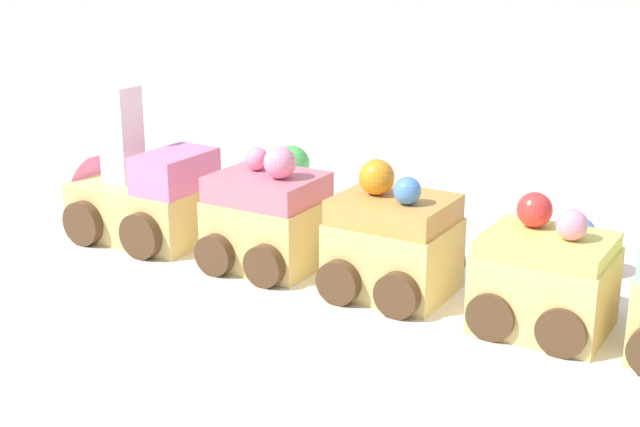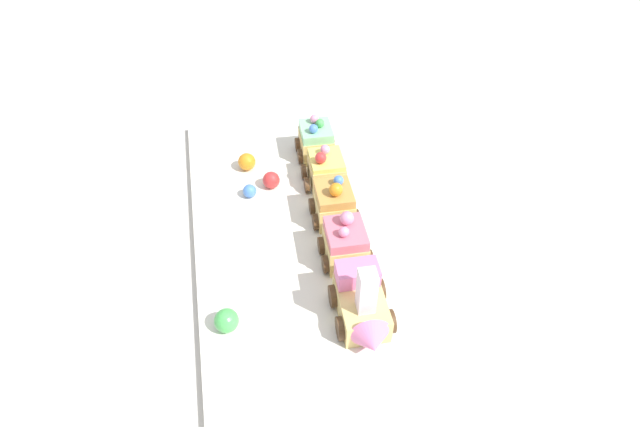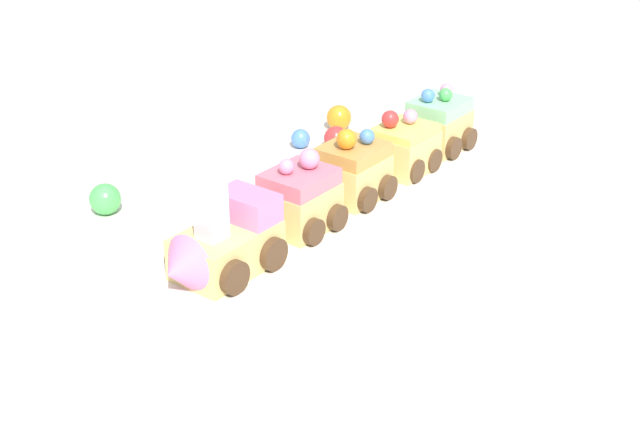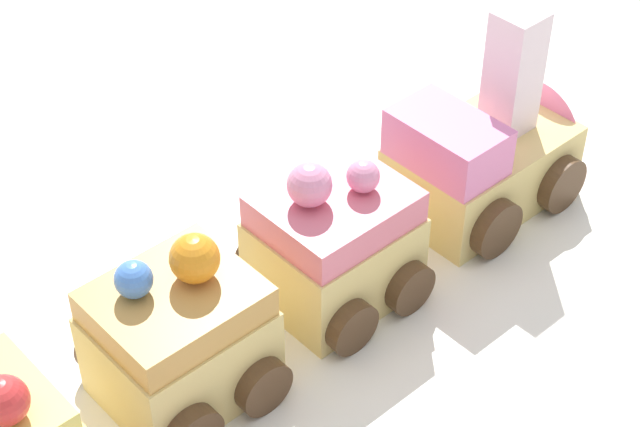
% 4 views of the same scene
% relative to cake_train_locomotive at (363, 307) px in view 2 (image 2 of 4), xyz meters
% --- Properties ---
extents(ground_plane, '(10.00, 10.00, 0.00)m').
position_rel_cake_train_locomotive_xyz_m(ground_plane, '(-0.16, 0.02, -0.04)').
color(ground_plane, beige).
extents(display_board, '(0.67, 0.44, 0.01)m').
position_rel_cake_train_locomotive_xyz_m(display_board, '(-0.16, 0.02, -0.03)').
color(display_board, white).
rests_on(display_board, ground_plane).
extents(cake_train_locomotive, '(0.12, 0.07, 0.10)m').
position_rel_cake_train_locomotive_xyz_m(cake_train_locomotive, '(0.00, 0.00, 0.00)').
color(cake_train_locomotive, '#E5C675').
rests_on(cake_train_locomotive, display_board).
extents(cake_car_strawberry, '(0.07, 0.07, 0.08)m').
position_rel_cake_train_locomotive_xyz_m(cake_car_strawberry, '(-0.11, 0.01, 0.00)').
color(cake_car_strawberry, '#E5C675').
rests_on(cake_car_strawberry, display_board).
extents(cake_car_caramel, '(0.07, 0.07, 0.08)m').
position_rel_cake_train_locomotive_xyz_m(cake_car_caramel, '(-0.19, 0.01, 0.00)').
color(cake_car_caramel, '#E5C675').
rests_on(cake_car_caramel, display_board).
extents(cake_car_lemon, '(0.07, 0.07, 0.07)m').
position_rel_cake_train_locomotive_xyz_m(cake_car_lemon, '(-0.28, 0.02, -0.00)').
color(cake_car_lemon, '#E5C675').
rests_on(cake_car_lemon, display_board).
extents(cake_car_mint, '(0.07, 0.07, 0.07)m').
position_rel_cake_train_locomotive_xyz_m(cake_car_mint, '(-0.36, 0.02, 0.00)').
color(cake_car_mint, '#E5C675').
rests_on(cake_car_mint, display_board).
extents(gumball_red, '(0.03, 0.03, 0.03)m').
position_rel_cake_train_locomotive_xyz_m(gumball_red, '(-0.29, -0.07, -0.01)').
color(gumball_red, red).
rests_on(gumball_red, display_board).
extents(gumball_blue, '(0.02, 0.02, 0.02)m').
position_rel_cake_train_locomotive_xyz_m(gumball_blue, '(-0.27, -0.11, -0.02)').
color(gumball_blue, '#4C84E0').
rests_on(gumball_blue, display_board).
extents(gumball_green, '(0.03, 0.03, 0.03)m').
position_rel_cake_train_locomotive_xyz_m(gumball_green, '(-0.03, -0.17, -0.01)').
color(gumball_green, '#4CBC56').
rests_on(gumball_green, display_board).
extents(gumball_orange, '(0.03, 0.03, 0.03)m').
position_rel_cake_train_locomotive_xyz_m(gumball_orange, '(-0.34, -0.10, -0.01)').
color(gumball_orange, orange).
rests_on(gumball_orange, display_board).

